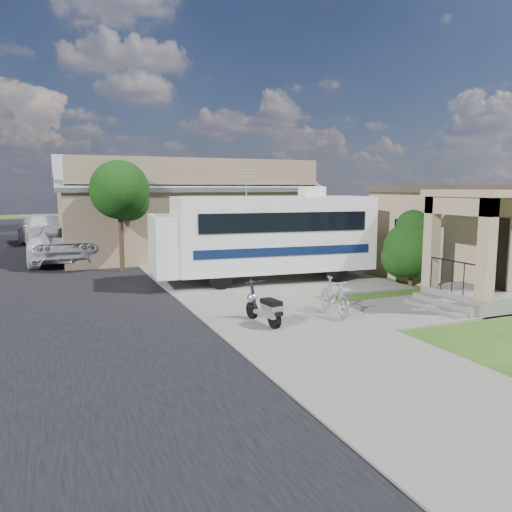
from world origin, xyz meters
name	(u,v)px	position (x,y,z in m)	size (l,w,h in m)	color
ground	(307,312)	(0.00, 0.00, 0.00)	(120.00, 120.00, 0.00)	#254A13
street_slab	(26,273)	(-7.50, 10.00, 0.01)	(9.00, 80.00, 0.02)	black
sidewalk_slab	(182,264)	(-1.00, 10.00, 0.03)	(4.00, 80.00, 0.06)	#67655D
driveway_slab	(285,280)	(1.50, 4.50, 0.03)	(7.00, 6.00, 0.05)	#67655D
walk_slab	(417,309)	(3.00, -1.00, 0.03)	(4.00, 3.00, 0.05)	#67655D
house	(501,234)	(8.88, 1.43, 1.78)	(9.47, 7.80, 3.54)	#90775B
warehouse	(181,216)	(0.00, 13.97, 1.99)	(12.50, 8.40, 5.04)	#7E634E
street_tree_a	(122,193)	(-3.70, 9.05, 3.25)	(2.44, 2.40, 4.58)	#302115
street_tree_b	(98,189)	(-3.70, 19.05, 3.39)	(2.44, 2.40, 4.73)	#302115
street_tree_c	(87,193)	(-3.70, 28.05, 3.10)	(2.44, 2.40, 4.42)	#302115
motorhome	(265,234)	(0.79, 4.72, 1.77)	(8.20, 3.16, 4.12)	silver
shrub	(412,247)	(5.28, 2.00, 1.38)	(2.20, 2.10, 2.70)	#302115
scooter	(265,308)	(-1.66, -0.87, 0.46)	(0.59, 1.57, 1.03)	black
bicycle	(334,298)	(0.44, -0.70, 0.50)	(0.47, 1.67, 1.01)	#AEADB5
pickup_truck	(64,242)	(-5.91, 13.09, 0.90)	(2.98, 6.46, 1.79)	silver
van	(45,230)	(-6.72, 20.59, 0.91)	(2.55, 6.27, 1.82)	silver
garden_hose	(425,302)	(3.72, -0.52, 0.08)	(0.34, 0.34, 0.15)	#196F16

